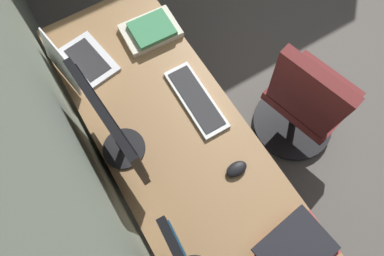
% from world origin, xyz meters
% --- Properties ---
extents(floor_plane, '(5.30, 5.30, 0.00)m').
position_xyz_m(floor_plane, '(0.00, 0.00, 0.00)').
color(floor_plane, '#59544F').
extents(wall_back, '(5.02, 0.10, 2.60)m').
position_xyz_m(wall_back, '(0.00, 2.04, 1.30)').
color(wall_back, slate).
rests_on(wall_back, ground).
extents(desk, '(2.02, 0.67, 0.73)m').
position_xyz_m(desk, '(-0.10, 1.63, 0.66)').
color(desk, '#936D47').
rests_on(desk, ground).
extents(drawer_pedestal, '(0.40, 0.51, 0.69)m').
position_xyz_m(drawer_pedestal, '(0.08, 1.66, 0.35)').
color(drawer_pedestal, '#936D47').
rests_on(drawer_pedestal, ground).
extents(monitor_primary, '(0.47, 0.20, 0.46)m').
position_xyz_m(monitor_primary, '(0.05, 1.86, 0.99)').
color(monitor_primary, black).
rests_on(monitor_primary, desk).
extents(laptop_leftmost, '(0.35, 0.30, 0.21)m').
position_xyz_m(laptop_leftmost, '(0.57, 1.85, 0.78)').
color(laptop_leftmost, silver).
rests_on(laptop_leftmost, desk).
extents(keyboard_main, '(0.42, 0.15, 0.02)m').
position_xyz_m(keyboard_main, '(0.09, 1.44, 0.74)').
color(keyboard_main, silver).
rests_on(keyboard_main, desk).
extents(mouse_main, '(0.06, 0.10, 0.03)m').
position_xyz_m(mouse_main, '(-0.31, 1.47, 0.75)').
color(mouse_main, black).
rests_on(mouse_main, desk).
extents(book_stack_near, '(0.23, 0.31, 0.06)m').
position_xyz_m(book_stack_near, '(0.56, 1.43, 0.76)').
color(book_stack_near, beige).
rests_on(book_stack_near, desk).
extents(book_stack_far, '(0.25, 0.31, 0.09)m').
position_xyz_m(book_stack_far, '(-0.73, 1.46, 0.78)').
color(book_stack_far, '#B2383D').
rests_on(book_stack_far, desk).
extents(office_chair, '(0.56, 0.60, 0.97)m').
position_xyz_m(office_chair, '(-0.15, 0.83, 0.46)').
color(office_chair, maroon).
rests_on(office_chair, ground).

